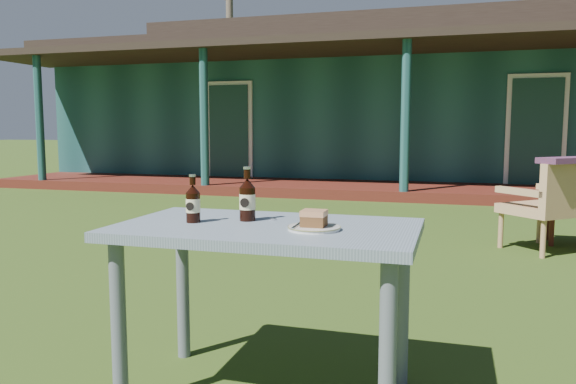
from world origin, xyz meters
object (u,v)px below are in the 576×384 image
(cafe_table, at_px, (267,250))
(cake_slice, at_px, (314,218))
(cola_bottle_far, at_px, (193,203))
(cola_bottle_near, at_px, (247,199))
(armchair_left, at_px, (550,202))
(plate, at_px, (314,228))

(cafe_table, xyz_separation_m, cake_slice, (0.21, -0.05, 0.15))
(cafe_table, bearing_deg, cola_bottle_far, -174.67)
(cola_bottle_near, height_order, armchair_left, cola_bottle_near)
(cake_slice, relative_size, cola_bottle_far, 0.46)
(cola_bottle_far, relative_size, armchair_left, 0.24)
(cola_bottle_near, distance_m, armchair_left, 3.65)
(cafe_table, height_order, cake_slice, cake_slice)
(cake_slice, bearing_deg, cola_bottle_near, 158.17)
(cafe_table, distance_m, cake_slice, 0.26)
(armchair_left, bearing_deg, plate, -111.71)
(cafe_table, relative_size, cola_bottle_near, 5.28)
(cafe_table, xyz_separation_m, cola_bottle_near, (-0.11, 0.07, 0.19))
(cake_slice, height_order, armchair_left, armchair_left)
(plate, distance_m, armchair_left, 3.62)
(cafe_table, bearing_deg, armchair_left, 64.92)
(cola_bottle_near, bearing_deg, plate, -21.78)
(cafe_table, height_order, armchair_left, armchair_left)
(cafe_table, height_order, cola_bottle_near, cola_bottle_near)
(cake_slice, xyz_separation_m, armchair_left, (1.34, 3.36, -0.31))
(plate, xyz_separation_m, cola_bottle_near, (-0.32, 0.13, 0.08))
(cola_bottle_near, bearing_deg, armchair_left, 62.84)
(cafe_table, xyz_separation_m, cola_bottle_far, (-0.31, -0.03, 0.18))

